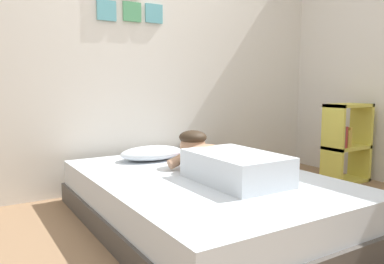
{
  "coord_description": "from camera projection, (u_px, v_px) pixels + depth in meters",
  "views": [
    {
      "loc": [
        -1.33,
        -1.63,
        0.92
      ],
      "look_at": [
        0.13,
        0.74,
        0.58
      ],
      "focal_mm": 35.49,
      "sensor_mm": 36.0,
      "label": 1
    }
  ],
  "objects": [
    {
      "name": "ground_plane",
      "position": [
        239.0,
        247.0,
        2.18
      ],
      "size": [
        12.39,
        12.39,
        0.0
      ],
      "primitive_type": "plane",
      "color": "#8C6B4C"
    },
    {
      "name": "back_wall",
      "position": [
        129.0,
        48.0,
        3.36
      ],
      "size": [
        4.2,
        0.12,
        2.5
      ],
      "color": "silver",
      "rests_on": "ground"
    },
    {
      "name": "bed",
      "position": [
        203.0,
        199.0,
        2.54
      ],
      "size": [
        1.39,
        2.01,
        0.33
      ],
      "color": "#4C4742",
      "rests_on": "ground"
    },
    {
      "name": "pillow",
      "position": [
        152.0,
        153.0,
        3.03
      ],
      "size": [
        0.52,
        0.32,
        0.11
      ],
      "primitive_type": "ellipsoid",
      "color": "silver",
      "rests_on": "bed"
    },
    {
      "name": "person_lying",
      "position": [
        222.0,
        161.0,
        2.45
      ],
      "size": [
        0.43,
        0.92,
        0.27
      ],
      "color": "silver",
      "rests_on": "bed"
    },
    {
      "name": "coffee_cup",
      "position": [
        188.0,
        156.0,
        3.0
      ],
      "size": [
        0.13,
        0.09,
        0.07
      ],
      "color": "#D84C47",
      "rests_on": "bed"
    },
    {
      "name": "cell_phone",
      "position": [
        223.0,
        168.0,
        2.7
      ],
      "size": [
        0.07,
        0.14,
        0.01
      ],
      "primitive_type": "cube",
      "color": "black",
      "rests_on": "bed"
    },
    {
      "name": "bookshelf",
      "position": [
        345.0,
        143.0,
        3.59
      ],
      "size": [
        0.45,
        0.24,
        0.75
      ],
      "color": "#D8CC4C",
      "rests_on": "ground"
    }
  ]
}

